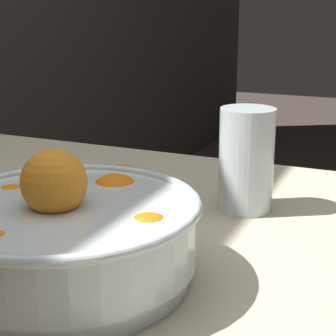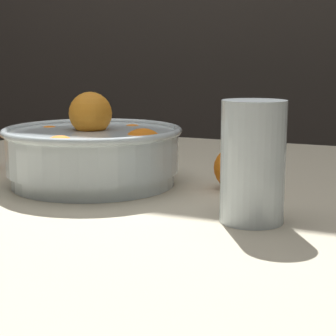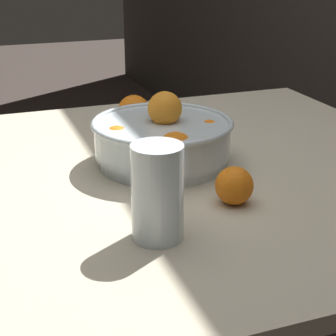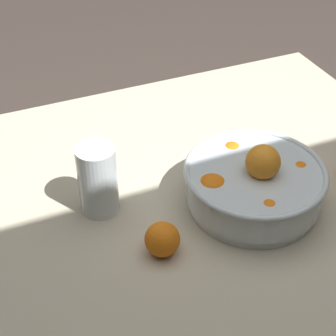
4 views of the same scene
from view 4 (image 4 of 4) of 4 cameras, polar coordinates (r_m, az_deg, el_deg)
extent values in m
cube|color=#B7AD93|center=(1.18, 7.31, -5.15)|extent=(1.04, 1.15, 0.03)
cylinder|color=#936B47|center=(1.94, 11.11, 0.60)|extent=(0.05, 0.05, 0.68)
cylinder|color=#936B47|center=(1.70, -16.42, -6.83)|extent=(0.05, 0.05, 0.68)
cylinder|color=silver|center=(1.19, 8.53, -3.24)|extent=(0.26, 0.26, 0.02)
cylinder|color=silver|center=(1.16, 8.73, -1.60)|extent=(0.28, 0.28, 0.07)
torus|color=silver|center=(1.14, 8.89, -0.31)|extent=(0.29, 0.29, 0.01)
sphere|color=orange|center=(1.12, 4.46, -2.43)|extent=(0.08, 0.08, 0.08)
sphere|color=orange|center=(1.09, 10.09, -4.78)|extent=(0.07, 0.07, 0.07)
sphere|color=orange|center=(1.20, 13.07, -0.81)|extent=(0.07, 0.07, 0.07)
sphere|color=orange|center=(1.22, 6.44, 1.10)|extent=(0.07, 0.07, 0.07)
sphere|color=orange|center=(1.12, 9.62, 0.61)|extent=(0.07, 0.07, 0.07)
cylinder|color=#F4A314|center=(1.15, -7.03, -2.21)|extent=(0.07, 0.07, 0.10)
cylinder|color=silver|center=(1.13, -7.13, -1.16)|extent=(0.08, 0.08, 0.15)
sphere|color=orange|center=(1.06, -0.58, -7.25)|extent=(0.07, 0.07, 0.07)
camera|label=1|loc=(1.53, 19.31, 17.23)|focal=60.00mm
camera|label=2|loc=(1.64, -20.78, 14.60)|focal=60.00mm
camera|label=3|loc=(1.28, -46.62, 9.91)|focal=60.00mm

